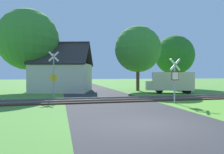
% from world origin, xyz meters
% --- Properties ---
extents(ground_plane, '(160.00, 160.00, 0.00)m').
position_xyz_m(ground_plane, '(0.00, 0.00, 0.00)').
color(ground_plane, '#4C8433').
extents(road_asphalt, '(6.54, 80.00, 0.01)m').
position_xyz_m(road_asphalt, '(0.00, 2.00, 0.00)').
color(road_asphalt, '#2D2D30').
rests_on(road_asphalt, ground).
extents(rail_track, '(60.00, 2.60, 0.22)m').
position_xyz_m(rail_track, '(0.00, 8.17, 0.06)').
color(rail_track, '#422D1E').
rests_on(rail_track, ground).
extents(stop_sign_near, '(0.87, 0.18, 3.13)m').
position_xyz_m(stop_sign_near, '(4.15, 5.67, 1.78)').
color(stop_sign_near, '#9E9EA5').
rests_on(stop_sign_near, ground).
extents(crossing_sign_far, '(0.88, 0.16, 3.97)m').
position_xyz_m(crossing_sign_far, '(-4.12, 11.00, 2.14)').
color(crossing_sign_far, '#9E9EA5').
rests_on(crossing_sign_far, ground).
extents(house, '(7.87, 7.69, 5.83)m').
position_xyz_m(house, '(-3.32, 18.14, 1.81)').
color(house, beige).
rests_on(house, ground).
extents(tree_right, '(5.64, 5.64, 7.91)m').
position_xyz_m(tree_right, '(5.65, 17.16, 5.08)').
color(tree_right, '#513823').
rests_on(tree_right, ground).
extents(tree_left, '(6.96, 6.96, 9.47)m').
position_xyz_m(tree_left, '(-7.14, 18.54, 5.99)').
color(tree_left, '#513823').
rests_on(tree_left, ground).
extents(tree_far, '(5.73, 5.73, 7.70)m').
position_xyz_m(tree_far, '(12.71, 20.92, 4.83)').
color(tree_far, '#513823').
rests_on(tree_far, ground).
extents(mail_truck, '(5.24, 3.40, 2.24)m').
position_xyz_m(mail_truck, '(7.93, 13.21, 1.24)').
color(mail_truck, beige).
rests_on(mail_truck, ground).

